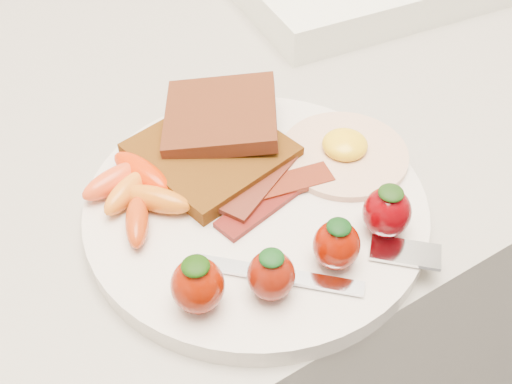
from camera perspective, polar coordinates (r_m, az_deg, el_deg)
counter at (r=0.98m, az=-3.96°, el=-13.10°), size 2.00×0.60×0.90m
plate at (r=0.51m, az=-0.00°, el=-1.50°), size 0.27×0.27×0.02m
toast_lower at (r=0.54m, az=-4.03°, el=3.56°), size 0.13×0.13×0.01m
toast_upper at (r=0.55m, az=-3.16°, el=6.83°), size 0.13×0.13×0.02m
fried_egg at (r=0.54m, az=7.87°, el=3.59°), size 0.14×0.14×0.02m
bacon_strips at (r=0.51m, az=1.12°, el=0.21°), size 0.11×0.07×0.01m
baby_carrots at (r=0.51m, az=-10.67°, el=0.14°), size 0.07×0.11×0.02m
strawberries at (r=0.44m, az=3.93°, el=-5.34°), size 0.18×0.06×0.04m
fork at (r=0.46m, az=7.20°, el=-6.40°), size 0.16×0.10×0.00m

